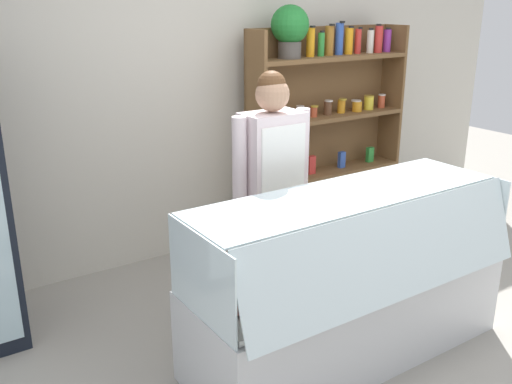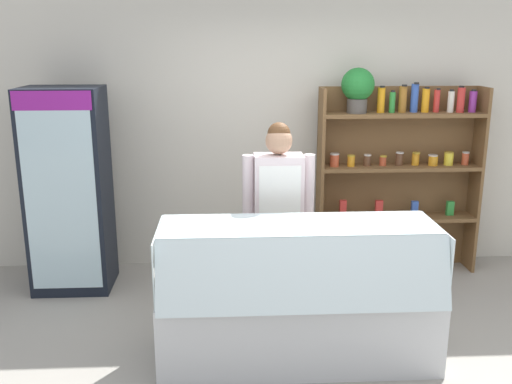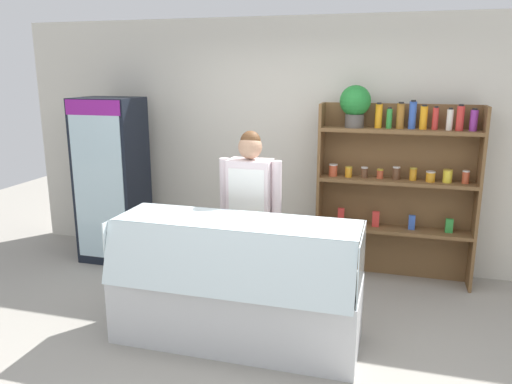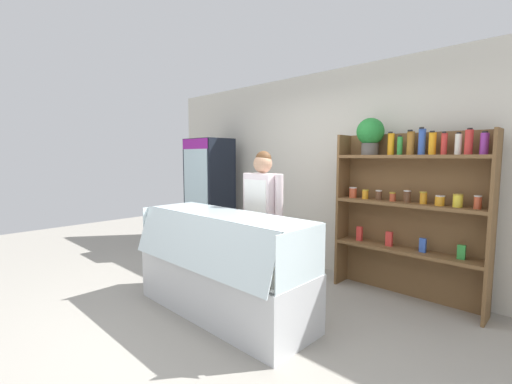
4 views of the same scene
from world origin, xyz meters
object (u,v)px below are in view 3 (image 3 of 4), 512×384
object	(u,v)px
shelving_unit	(390,170)
deli_display_case	(236,304)
drinks_fridge	(112,181)
shop_clerk	(250,205)

from	to	relation	value
shelving_unit	deli_display_case	size ratio (longest dim) A/B	1.02
shelving_unit	deli_display_case	xyz separation A→B (m)	(-1.11, -1.64, -0.84)
shelving_unit	deli_display_case	world-z (taller)	shelving_unit
drinks_fridge	shop_clerk	world-z (taller)	drinks_fridge
shelving_unit	shop_clerk	xyz separation A→B (m)	(-1.19, -0.97, -0.20)
deli_display_case	shop_clerk	bearing A→B (deg)	96.43
shop_clerk	shelving_unit	bearing A→B (deg)	39.18
deli_display_case	shop_clerk	distance (m)	0.93
drinks_fridge	shelving_unit	xyz separation A→B (m)	(3.03, 0.28, 0.23)
drinks_fridge	shelving_unit	distance (m)	3.05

